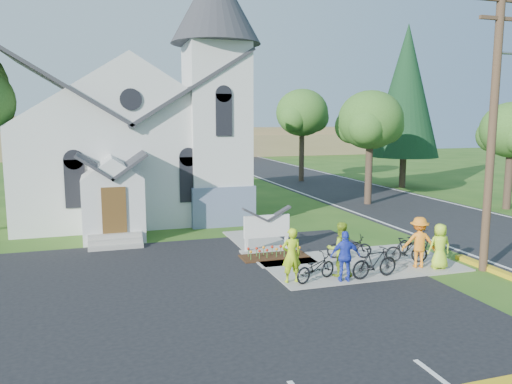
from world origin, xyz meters
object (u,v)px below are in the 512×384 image
object	(u,v)px
church_sign	(267,227)
bike_3	(406,250)
cyclist_1	(340,249)
bike_4	(413,241)
cyclist_0	(291,255)
utility_pole	(495,116)
bike_0	(316,268)
bike_2	(349,247)
cyclist_4	(440,246)
bike_1	(375,263)
cyclist_2	(345,256)
cyclist_3	(419,242)

from	to	relation	value
church_sign	bike_3	size ratio (longest dim) A/B	1.43
cyclist_1	bike_3	bearing A→B (deg)	-157.45
bike_4	cyclist_0	bearing A→B (deg)	94.87
church_sign	cyclist_0	bearing A→B (deg)	-97.19
utility_pole	bike_0	size ratio (longest dim) A/B	5.92
cyclist_1	bike_4	world-z (taller)	cyclist_1
bike_2	cyclist_4	bearing A→B (deg)	-115.19
utility_pole	cyclist_4	bearing A→B (deg)	160.51
cyclist_1	bike_1	size ratio (longest dim) A/B	1.06
church_sign	bike_2	xyz separation A→B (m)	(2.64, -2.01, -0.53)
bike_2	bike_3	size ratio (longest dim) A/B	1.11
cyclist_0	cyclist_4	distance (m)	5.55
church_sign	bike_2	bearing A→B (deg)	-37.20
bike_2	cyclist_4	distance (m)	3.25
bike_3	bike_4	xyz separation A→B (m)	(1.12, 1.17, -0.03)
utility_pole	cyclist_2	xyz separation A→B (m)	(-5.35, 0.30, -4.52)
bike_4	bike_3	bearing A→B (deg)	122.86
church_sign	bike_4	world-z (taller)	church_sign
church_sign	cyclist_3	bearing A→B (deg)	-40.20
cyclist_0	bike_2	distance (m)	3.73
cyclist_1	cyclist_2	size ratio (longest dim) A/B	1.11
church_sign	bike_2	distance (m)	3.36
cyclist_2	church_sign	bearing A→B (deg)	-58.45
cyclist_0	church_sign	bearing A→B (deg)	-96.23
cyclist_3	bike_3	distance (m)	0.78
bike_0	cyclist_4	size ratio (longest dim) A/B	1.04
bike_3	bike_4	bearing A→B (deg)	-22.98
bike_4	utility_pole	bearing A→B (deg)	-172.56
cyclist_0	cyclist_3	size ratio (longest dim) A/B	0.99
bike_1	cyclist_1	bearing A→B (deg)	55.88
utility_pole	bike_1	xyz separation A→B (m)	(-4.25, 0.30, -4.83)
church_sign	cyclist_2	distance (m)	4.57
bike_4	bike_1	bearing A→B (deg)	113.68
cyclist_3	cyclist_2	bearing A→B (deg)	31.64
church_sign	bike_1	distance (m)	4.99
cyclist_3	utility_pole	bearing A→B (deg)	176.91
cyclist_3	bike_3	bearing A→B (deg)	-63.31
cyclist_0	cyclist_3	distance (m)	4.97
cyclist_2	bike_3	distance (m)	3.44
bike_2	cyclist_1	bearing A→B (deg)	160.72
utility_pole	cyclist_1	world-z (taller)	utility_pole
church_sign	bike_3	bearing A→B (deg)	-35.53
bike_2	bike_3	world-z (taller)	bike_3
cyclist_1	cyclist_3	xyz separation A→B (m)	(3.16, 0.07, -0.02)
bike_3	cyclist_4	bearing A→B (deg)	-126.86
bike_0	bike_3	xyz separation A→B (m)	(4.09, 0.94, 0.02)
utility_pole	bike_1	distance (m)	6.44
church_sign	cyclist_2	world-z (taller)	cyclist_2
cyclist_2	bike_2	distance (m)	2.81
cyclist_3	cyclist_4	size ratio (longest dim) A/B	1.12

